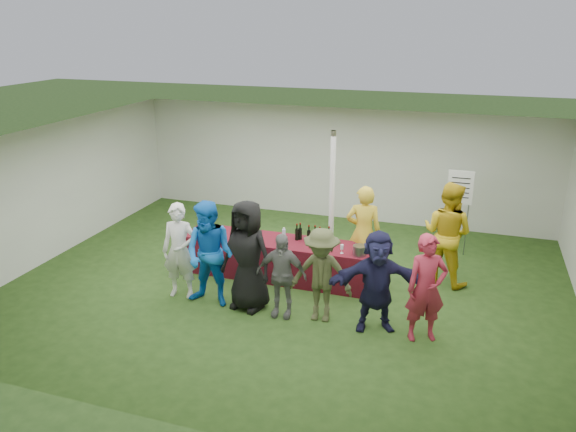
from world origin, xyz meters
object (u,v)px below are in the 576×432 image
(customer_4, at_px, (321,275))
(staff_back, at_px, (447,233))
(dump_bucket, at_px, (360,250))
(customer_2, at_px, (247,255))
(customer_3, at_px, (281,275))
(customer_5, at_px, (377,281))
(serving_table, at_px, (278,258))
(customer_6, at_px, (426,288))
(staff_pourer, at_px, (363,233))
(customer_1, at_px, (210,254))
(customer_0, at_px, (180,251))
(wine_list_sign, at_px, (460,194))

(customer_4, bearing_deg, staff_back, 47.45)
(dump_bucket, distance_m, customer_2, 1.99)
(customer_3, xyz_separation_m, customer_5, (1.55, 0.06, 0.10))
(staff_back, distance_m, customer_2, 3.71)
(dump_bucket, xyz_separation_m, customer_2, (-1.68, -1.06, 0.11))
(serving_table, relative_size, customer_6, 2.12)
(dump_bucket, bearing_deg, staff_pourer, 96.04)
(customer_3, relative_size, customer_5, 0.88)
(customer_2, xyz_separation_m, customer_6, (2.92, -0.09, -0.10))
(customer_5, bearing_deg, serving_table, 128.93)
(serving_table, height_order, dump_bucket, dump_bucket)
(customer_1, bearing_deg, customer_0, 172.96)
(customer_3, bearing_deg, serving_table, 108.08)
(customer_2, bearing_deg, customer_6, 10.48)
(customer_5, bearing_deg, customer_2, 160.29)
(serving_table, xyz_separation_m, wine_list_sign, (3.13, 2.19, 0.94))
(customer_3, xyz_separation_m, customer_4, (0.65, 0.06, 0.07))
(customer_2, bearing_deg, customer_5, 11.57)
(staff_back, bearing_deg, customer_5, 88.52)
(staff_back, bearing_deg, wine_list_sign, -72.75)
(customer_1, distance_m, customer_5, 2.81)
(wine_list_sign, bearing_deg, serving_table, -144.99)
(customer_2, bearing_deg, customer_0, -168.69)
(customer_0, xyz_separation_m, customer_2, (1.28, -0.02, 0.10))
(wine_list_sign, xyz_separation_m, staff_back, (-0.13, -1.42, -0.35))
(customer_2, height_order, customer_5, customer_2)
(dump_bucket, distance_m, wine_list_sign, 2.90)
(serving_table, xyz_separation_m, staff_pourer, (1.52, 0.47, 0.53))
(customer_2, relative_size, customer_5, 1.15)
(wine_list_sign, xyz_separation_m, customer_4, (-1.94, -3.49, -0.52))
(serving_table, bearing_deg, customer_6, -25.68)
(staff_back, relative_size, customer_1, 1.05)
(customer_1, xyz_separation_m, customer_3, (1.26, 0.01, -0.20))
(customer_3, bearing_deg, staff_back, 37.49)
(serving_table, xyz_separation_m, customer_0, (-1.36, -1.26, 0.48))
(dump_bucket, distance_m, customer_0, 3.13)
(staff_back, bearing_deg, customer_0, 47.37)
(customer_3, bearing_deg, customer_6, -3.44)
(dump_bucket, height_order, customer_2, customer_2)
(dump_bucket, height_order, customer_3, customer_3)
(customer_3, bearing_deg, dump_bucket, 43.84)
(dump_bucket, relative_size, customer_3, 0.16)
(customer_6, bearing_deg, serving_table, 130.46)
(serving_table, bearing_deg, dump_bucket, -7.87)
(customer_6, bearing_deg, dump_bucket, 113.55)
(serving_table, bearing_deg, customer_5, -31.96)
(customer_0, bearing_deg, customer_3, -10.89)
(customer_2, height_order, customer_3, customer_2)
(staff_pourer, bearing_deg, customer_4, 70.25)
(staff_pourer, distance_m, customer_0, 3.36)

